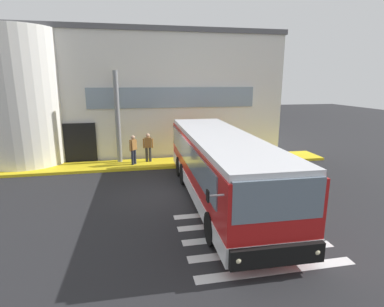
{
  "coord_description": "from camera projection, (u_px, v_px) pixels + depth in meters",
  "views": [
    {
      "loc": [
        -1.54,
        -12.4,
        4.81
      ],
      "look_at": [
        1.15,
        1.03,
        1.5
      ],
      "focal_mm": 28.43,
      "sensor_mm": 36.0,
      "label": 1
    }
  ],
  "objects": [
    {
      "name": "safety_bollard_yellow",
      "position": [
        228.0,
        159.0,
        17.28
      ],
      "size": [
        0.18,
        0.18,
        0.9
      ],
      "primitive_type": "cylinder",
      "color": "yellow",
      "rests_on": "ground"
    },
    {
      "name": "passenger_near_column",
      "position": [
        133.0,
        148.0,
        17.09
      ],
      "size": [
        0.42,
        0.47,
        1.68
      ],
      "color": "#1E2338",
      "rests_on": "boarding_curb"
    },
    {
      "name": "bus_main_foreground",
      "position": [
        220.0,
        168.0,
        12.35
      ],
      "size": [
        3.21,
        10.76,
        2.7
      ],
      "color": "red",
      "rests_on": "ground"
    },
    {
      "name": "bay_paint_stripes",
      "position": [
        251.0,
        236.0,
        9.62
      ],
      "size": [
        4.4,
        3.96,
        0.01
      ],
      "color": "silver",
      "rests_on": "ground"
    },
    {
      "name": "ground_plane",
      "position": [
        171.0,
        194.0,
        13.24
      ],
      "size": [
        80.0,
        90.0,
        0.02
      ],
      "primitive_type": "cube",
      "color": "#232326",
      "rests_on": "ground"
    },
    {
      "name": "boarding_curb",
      "position": [
        160.0,
        163.0,
        17.8
      ],
      "size": [
        20.06,
        2.0,
        0.15
      ],
      "primitive_type": "cube",
      "color": "yellow",
      "rests_on": "ground"
    },
    {
      "name": "terminal_building",
      "position": [
        142.0,
        92.0,
        23.17
      ],
      "size": [
        17.86,
        13.8,
        7.84
      ],
      "color": "silver",
      "rests_on": "ground"
    },
    {
      "name": "passenger_by_doorway",
      "position": [
        148.0,
        146.0,
        17.68
      ],
      "size": [
        0.59,
        0.25,
        1.68
      ],
      "color": "#2D2D33",
      "rests_on": "boarding_curb"
    },
    {
      "name": "entry_support_column",
      "position": [
        118.0,
        117.0,
        17.3
      ],
      "size": [
        0.28,
        0.28,
        5.19
      ],
      "primitive_type": "cylinder",
      "color": "slate",
      "rests_on": "boarding_curb"
    }
  ]
}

